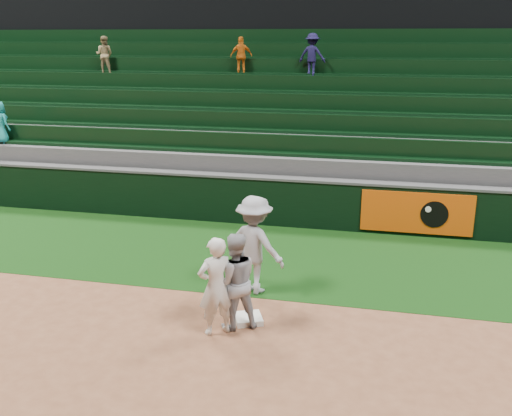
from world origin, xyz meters
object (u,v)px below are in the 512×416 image
at_px(base_coach, 254,245).
at_px(first_base, 248,319).
at_px(first_baseman, 216,286).
at_px(baserunner, 234,281).

bearing_deg(base_coach, first_base, 118.75).
bearing_deg(base_coach, first_baseman, 102.36).
bearing_deg(first_baseman, baserunner, -167.61).
distance_m(first_base, baserunner, 0.81).
bearing_deg(first_baseman, base_coach, -136.75).
relative_size(first_base, first_baseman, 0.27).
height_order(first_baseman, base_coach, base_coach).
height_order(first_baseman, baserunner, first_baseman).
xyz_separation_m(first_base, first_baseman, (-0.41, -0.48, 0.77)).
relative_size(first_baseman, baserunner, 1.01).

